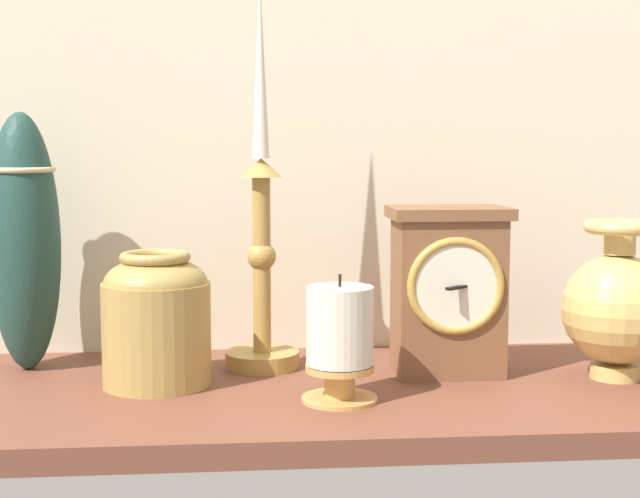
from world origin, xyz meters
TOP-DOWN VIEW (x-y plane):
  - ground_plane at (0.00, 0.00)cm, footprint 100.00×36.00cm
  - back_wall at (0.00, 18.50)cm, footprint 120.00×2.00cm
  - mantel_clock at (13.35, 3.31)cm, footprint 12.55×9.62cm
  - candlestick_tall_left at (-6.24, 8.06)cm, footprint 8.13×8.13cm
  - brass_vase_bulbous at (30.53, 0.08)cm, footprint 11.53×11.53cm
  - brass_vase_jar at (-17.14, 1.60)cm, footprint 11.02×11.02cm
  - pillar_candle_front at (0.74, -6.04)cm, footprint 7.33×7.33cm
  - tall_ceramic_vase at (-31.74, 9.67)cm, footprint 7.72×7.72cm

SIDE VIEW (x-z plane):
  - ground_plane at x=0.00cm, z-range -2.40..0.00cm
  - pillar_candle_front at x=0.74cm, z-range -0.18..12.11cm
  - brass_vase_jar at x=-17.14cm, z-range 0.23..13.94cm
  - brass_vase_bulbous at x=30.53cm, z-range -0.61..16.05cm
  - mantel_clock at x=13.35cm, z-range 0.21..18.09cm
  - candlestick_tall_left at x=-6.24cm, z-range -7.93..34.53cm
  - tall_ceramic_vase at x=-31.74cm, z-range 0.14..28.02cm
  - back_wall at x=0.00cm, z-range 0.00..65.00cm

